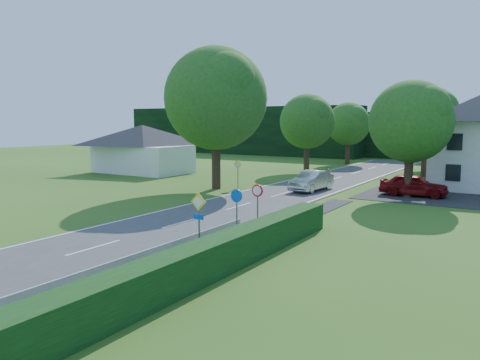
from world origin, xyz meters
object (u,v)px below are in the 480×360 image
Objects in this scene: motorcycle at (328,171)px; parked_car_silver_a at (454,176)px; parked_car_red at (414,185)px; parasol at (432,174)px; streetlight at (410,136)px; moving_car at (311,181)px.

motorcycle is 0.46× the size of parked_car_silver_a.
parasol is (0.14, 6.36, 0.23)m from parked_car_red.
streetlight reaches higher than parked_car_silver_a.
moving_car is 2.06× the size of parasol.
streetlight is 1.65× the size of parked_car_red.
streetlight is 3.96m from parked_car_red.
parasol is at bearing 79.86° from streetlight.
streetlight is at bearing 22.56° from parked_car_red.
parasol reaches higher than moving_car.
streetlight is 3.41× the size of parasol.
moving_car is 13.59m from parked_car_silver_a.
parked_car_silver_a is (11.64, 0.15, 0.19)m from motorcycle.
motorcycle is at bearing 108.21° from moving_car.
parked_car_silver_a is at bearing 71.25° from streetlight.
parked_car_red reaches higher than moving_car.
parked_car_red is 6.36m from parasol.
motorcycle is at bearing 169.01° from parasol.
parasol is at bearing -5.09° from parked_car_red.
parked_car_red is (7.56, 1.52, 0.03)m from moving_car.
parked_car_red reaches higher than motorcycle.
parked_car_silver_a is (9.20, 10.00, -0.08)m from moving_car.
parked_car_silver_a is at bearing 54.64° from parasol.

